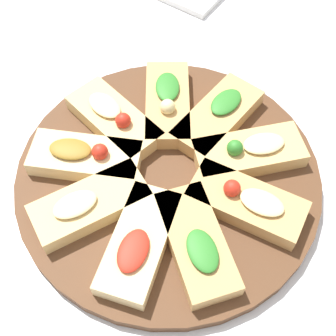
% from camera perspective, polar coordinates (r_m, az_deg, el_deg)
% --- Properties ---
extents(ground_plane, '(3.00, 3.00, 0.00)m').
position_cam_1_polar(ground_plane, '(0.64, -0.00, -1.43)').
color(ground_plane, silver).
extents(serving_board, '(0.41, 0.41, 0.02)m').
position_cam_1_polar(serving_board, '(0.63, -0.00, -1.02)').
color(serving_board, '#51331E').
rests_on(serving_board, ground_plane).
extents(focaccia_slice_0, '(0.16, 0.11, 0.04)m').
position_cam_1_polar(focaccia_slice_0, '(0.63, -10.07, 1.34)').
color(focaccia_slice_0, '#E5C689').
rests_on(focaccia_slice_0, serving_board).
extents(focaccia_slice_1, '(0.13, 0.16, 0.03)m').
position_cam_1_polar(focaccia_slice_1, '(0.59, -9.56, -4.39)').
color(focaccia_slice_1, '#DBB775').
rests_on(focaccia_slice_1, serving_board).
extents(focaccia_slice_2, '(0.09, 0.15, 0.03)m').
position_cam_1_polar(focaccia_slice_2, '(0.56, -3.57, -9.10)').
color(focaccia_slice_2, '#E5C689').
rests_on(focaccia_slice_2, serving_board).
extents(focaccia_slice_3, '(0.15, 0.15, 0.03)m').
position_cam_1_polar(focaccia_slice_3, '(0.56, 3.53, -9.11)').
color(focaccia_slice_3, tan).
rests_on(focaccia_slice_3, serving_board).
extents(focaccia_slice_4, '(0.15, 0.06, 0.04)m').
position_cam_1_polar(focaccia_slice_4, '(0.59, 9.62, -4.04)').
color(focaccia_slice_4, tan).
rests_on(focaccia_slice_4, serving_board).
extents(focaccia_slice_5, '(0.15, 0.14, 0.04)m').
position_cam_1_polar(focaccia_slice_5, '(0.63, 9.87, 1.92)').
color(focaccia_slice_5, tan).
rests_on(focaccia_slice_5, serving_board).
extents(focaccia_slice_6, '(0.09, 0.15, 0.03)m').
position_cam_1_polar(focaccia_slice_6, '(0.67, 6.12, 6.33)').
color(focaccia_slice_6, tan).
rests_on(focaccia_slice_6, serving_board).
extents(focaccia_slice_7, '(0.12, 0.16, 0.04)m').
position_cam_1_polar(focaccia_slice_7, '(0.68, -0.06, 7.97)').
color(focaccia_slice_7, tan).
rests_on(focaccia_slice_7, serving_board).
extents(focaccia_slice_8, '(0.16, 0.11, 0.04)m').
position_cam_1_polar(focaccia_slice_8, '(0.66, -6.62, 5.96)').
color(focaccia_slice_8, '#DBB775').
rests_on(focaccia_slice_8, serving_board).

